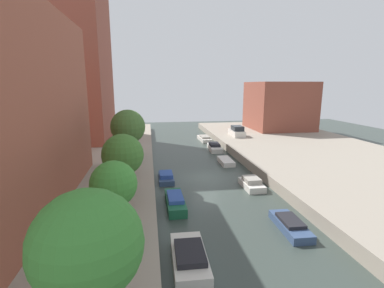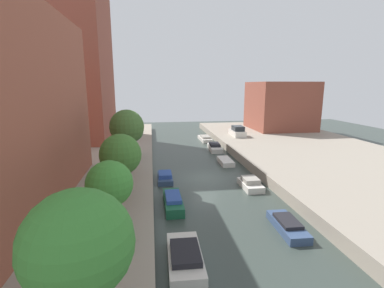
{
  "view_description": "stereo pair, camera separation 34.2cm",
  "coord_description": "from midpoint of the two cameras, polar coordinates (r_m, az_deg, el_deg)",
  "views": [
    {
      "loc": [
        -5.29,
        -25.32,
        8.82
      ],
      "look_at": [
        0.11,
        9.41,
        1.37
      ],
      "focal_mm": 26.12,
      "sensor_mm": 36.0,
      "label": 1
    },
    {
      "loc": [
        -4.95,
        -25.37,
        8.82
      ],
      "look_at": [
        0.11,
        9.41,
        1.37
      ],
      "focal_mm": 26.12,
      "sensor_mm": 36.0,
      "label": 2
    }
  ],
  "objects": [
    {
      "name": "low_block_right",
      "position": [
        53.1,
        17.7,
        7.47
      ],
      "size": [
        10.0,
        10.07,
        8.35
      ],
      "primitive_type": "cube",
      "color": "brown",
      "rests_on": "quay_right"
    },
    {
      "name": "street_tree_1",
      "position": [
        14.46,
        -15.83,
        -7.86
      ],
      "size": [
        2.33,
        2.33,
        4.21
      ],
      "color": "brown",
      "rests_on": "quay_left"
    },
    {
      "name": "ground_plane",
      "position": [
        27.32,
        2.99,
        -6.89
      ],
      "size": [
        84.0,
        84.0,
        0.0
      ],
      "primitive_type": "plane",
      "color": "#333D38"
    },
    {
      "name": "street_tree_0",
      "position": [
        8.91,
        -21.1,
        -18.53
      ],
      "size": [
        3.19,
        3.19,
        5.02
      ],
      "color": "brown",
      "rests_on": "quay_left"
    },
    {
      "name": "moored_boat_left_2",
      "position": [
        21.04,
        -3.41,
        -11.61
      ],
      "size": [
        1.31,
        4.16,
        0.95
      ],
      "color": "#195638",
      "rests_on": "ground_plane"
    },
    {
      "name": "moored_boat_right_1",
      "position": [
        18.99,
        19.43,
        -15.4
      ],
      "size": [
        1.48,
        3.71,
        0.72
      ],
      "color": "#33476B",
      "rests_on": "ground_plane"
    },
    {
      "name": "street_tree_4",
      "position": [
        30.32,
        -11.95,
        2.73
      ],
      "size": [
        2.55,
        2.55,
        4.4
      ],
      "color": "brown",
      "rests_on": "quay_left"
    },
    {
      "name": "street_tree_2",
      "position": [
        19.43,
        -13.91,
        -2.14
      ],
      "size": [
        2.82,
        2.82,
        4.63
      ],
      "color": "brown",
      "rests_on": "quay_left"
    },
    {
      "name": "moored_boat_right_4",
      "position": [
        38.66,
        4.94,
        -0.67
      ],
      "size": [
        1.83,
        4.53,
        0.92
      ],
      "color": "beige",
      "rests_on": "ground_plane"
    },
    {
      "name": "quay_right",
      "position": [
        33.42,
        29.19,
        -4.02
      ],
      "size": [
        20.0,
        64.0,
        1.0
      ],
      "primitive_type": "cube",
      "color": "gray",
      "rests_on": "ground_plane"
    },
    {
      "name": "moored_boat_right_2",
      "position": [
        25.13,
        12.22,
        -7.93
      ],
      "size": [
        1.51,
        3.03,
        0.93
      ],
      "color": "beige",
      "rests_on": "ground_plane"
    },
    {
      "name": "parked_car",
      "position": [
        44.22,
        9.48,
        2.49
      ],
      "size": [
        1.79,
        4.04,
        1.61
      ],
      "color": "beige",
      "rests_on": "quay_right"
    },
    {
      "name": "moored_boat_left_3",
      "position": [
        26.51,
        -5.17,
        -6.73
      ],
      "size": [
        1.4,
        3.32,
        0.84
      ],
      "color": "#33476B",
      "rests_on": "ground_plane"
    },
    {
      "name": "quay_left",
      "position": [
        28.45,
        -28.37,
        -6.53
      ],
      "size": [
        20.0,
        64.0,
        1.0
      ],
      "primitive_type": "cube",
      "color": "gray",
      "rests_on": "ground_plane"
    },
    {
      "name": "street_tree_3",
      "position": [
        24.93,
        -12.78,
        3.4
      ],
      "size": [
        2.99,
        2.99,
        5.76
      ],
      "color": "brown",
      "rests_on": "quay_left"
    },
    {
      "name": "apartment_tower_far",
      "position": [
        44.33,
        -23.25,
        14.46
      ],
      "size": [
        10.0,
        13.27,
        20.95
      ],
      "primitive_type": "cube",
      "color": "brown",
      "rests_on": "quay_left"
    },
    {
      "name": "moored_boat_right_5",
      "position": [
        45.13,
        2.88,
        1.13
      ],
      "size": [
        1.64,
        4.6,
        0.82
      ],
      "color": "beige",
      "rests_on": "ground_plane"
    },
    {
      "name": "moored_boat_right_3",
      "position": [
        32.21,
        7.16,
        -3.54
      ],
      "size": [
        1.39,
        3.42,
        0.52
      ],
      "color": "beige",
      "rests_on": "ground_plane"
    },
    {
      "name": "moored_boat_left_1",
      "position": [
        14.96,
        -0.74,
        -22.22
      ],
      "size": [
        1.76,
        4.04,
        0.96
      ],
      "color": "beige",
      "rests_on": "ground_plane"
    }
  ]
}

